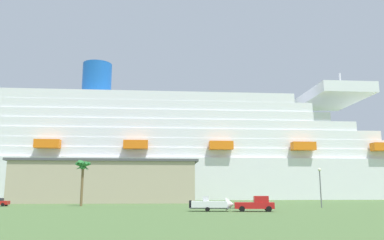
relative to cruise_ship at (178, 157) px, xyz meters
The scene contains 7 objects.
ground_plane 45.95m from the cruise_ship, 84.11° to the right, with size 600.00×600.00×0.00m, color #4C6B38.
cruise_ship is the anchor object (origin of this frame).
terminal_building 46.61m from the cruise_ship, 115.15° to the right, with size 46.20×20.55×10.58m.
pickup_truck 89.23m from the cruise_ship, 84.07° to the right, with size 5.82×2.87×2.20m.
small_boat_on_trailer 88.05m from the cruise_ship, 87.89° to the right, with size 7.19×2.85×2.15m.
palm_tree 68.92m from the cruise_ship, 107.49° to the right, with size 3.12×2.95×8.97m.
street_lamp 80.01m from the cruise_ship, 72.76° to the right, with size 0.56×0.56×6.95m.
Camera 1 is at (-7.98, -70.75, 2.87)m, focal length 36.17 mm.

